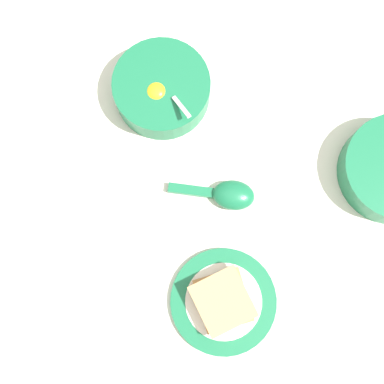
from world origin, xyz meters
TOP-DOWN VIEW (x-y plane):
  - ground_plane at (0.00, 0.00)m, footprint 3.00×3.00m
  - egg_bowl at (-0.00, -0.18)m, footprint 0.17×0.17m
  - toast_plate at (0.13, 0.17)m, footprint 0.17×0.17m
  - toast_sandwich at (0.13, 0.16)m, footprint 0.10×0.11m
  - soup_spoon at (0.02, 0.03)m, footprint 0.13×0.13m

SIDE VIEW (x-z plane):
  - ground_plane at x=0.00m, z-range 0.00..0.00m
  - toast_plate at x=0.13m, z-range 0.00..0.01m
  - soup_spoon at x=0.02m, z-range 0.00..0.03m
  - toast_sandwich at x=0.13m, z-range 0.01..0.05m
  - egg_bowl at x=0.00m, z-range -0.01..0.07m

